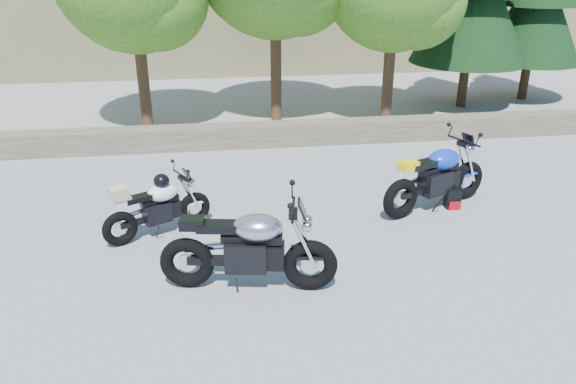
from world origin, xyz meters
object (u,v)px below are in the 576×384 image
at_px(silver_bike, 249,250).
at_px(white_bike, 157,206).
at_px(blue_bike, 437,178).
at_px(backpack, 453,199).

xyz_separation_m(silver_bike, white_bike, (-1.31, 1.72, -0.08)).
bearing_deg(blue_bike, white_bike, 160.94).
xyz_separation_m(white_bike, blue_bike, (4.67, 0.36, 0.07)).
bearing_deg(white_bike, backpack, -24.11).
bearing_deg(backpack, blue_bike, 170.90).
xyz_separation_m(white_bike, backpack, (4.98, 0.31, -0.32)).
distance_m(silver_bike, backpack, 4.22).
relative_size(blue_bike, backpack, 6.26).
distance_m(white_bike, blue_bike, 4.68).
bearing_deg(silver_bike, white_bike, 137.18).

